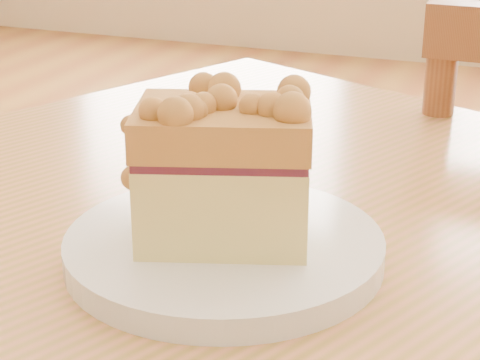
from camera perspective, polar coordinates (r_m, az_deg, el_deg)
name	(u,v)px	position (r m, az deg, el deg)	size (l,w,h in m)	color
plate	(224,249)	(0.58, -1.10, -4.74)	(0.22, 0.22, 0.02)	white
cake_slice	(224,164)	(0.55, -1.11, 1.09)	(0.14, 0.12, 0.11)	#DDCB7D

